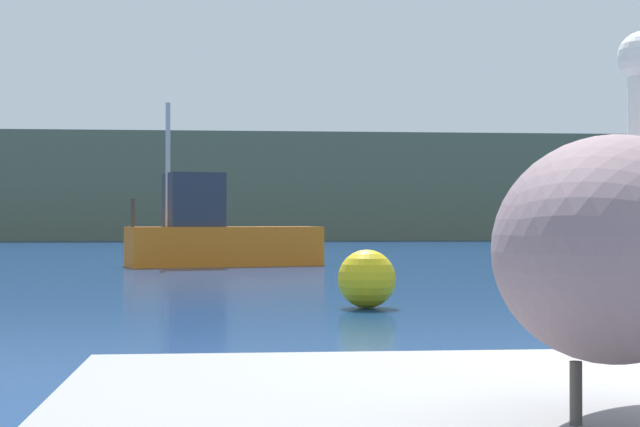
# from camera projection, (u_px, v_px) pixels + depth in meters

# --- Properties ---
(hillside_backdrop) EXTENTS (140.00, 16.51, 6.44)m
(hillside_backdrop) POSITION_uv_depth(u_px,v_px,m) (261.00, 190.00, 67.85)
(hillside_backdrop) COLOR #5B664C
(hillside_backdrop) RESTS_ON ground
(pelican) EXTENTS (1.08, 1.37, 1.02)m
(pelican) POSITION_uv_depth(u_px,v_px,m) (622.00, 245.00, 2.46)
(pelican) COLOR gray
(pelican) RESTS_ON pier_dock
(fishing_boat_orange) EXTENTS (5.12, 2.69, 4.13)m
(fishing_boat_orange) POSITION_uv_depth(u_px,v_px,m) (217.00, 234.00, 25.99)
(fishing_boat_orange) COLOR orange
(fishing_boat_orange) RESTS_ON ground
(mooring_buoy) EXTENTS (0.77, 0.77, 0.77)m
(mooring_buoy) POSITION_uv_depth(u_px,v_px,m) (367.00, 279.00, 13.39)
(mooring_buoy) COLOR yellow
(mooring_buoy) RESTS_ON ground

